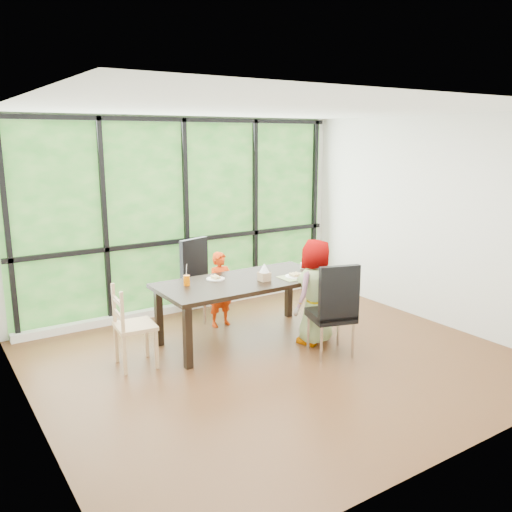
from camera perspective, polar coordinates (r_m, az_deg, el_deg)
name	(u,v)px	position (r m, az deg, el deg)	size (l,w,h in m)	color
ground	(276,360)	(6.03, 2.17, -11.05)	(5.00, 5.00, 0.00)	black
back_wall	(184,215)	(7.54, -7.70, 4.37)	(5.00, 5.00, 0.00)	silver
foliage_backdrop	(185,215)	(7.52, -7.63, 4.36)	(4.80, 0.02, 2.65)	#1C501A
window_mullions	(186,216)	(7.49, -7.50, 4.32)	(4.80, 0.06, 2.65)	black
window_sill	(190,305)	(7.75, -7.09, -5.27)	(4.80, 0.12, 0.10)	silver
dining_table	(245,310)	(6.47, -1.23, -5.78)	(2.10, 0.97, 0.75)	black
chair_window_leather	(204,280)	(7.21, -5.57, -2.54)	(0.46, 0.46, 1.08)	black
chair_interior_leather	(331,308)	(6.05, 8.06, -5.60)	(0.46, 0.46, 1.08)	black
chair_end_beech	(135,326)	(5.87, -12.86, -7.33)	(0.42, 0.40, 0.90)	tan
child_toddler	(221,289)	(6.92, -3.80, -3.57)	(0.36, 0.24, 0.98)	red
child_older	(313,292)	(6.32, 6.19, -3.87)	(0.62, 0.40, 1.26)	gray
placemat	(295,277)	(6.50, 4.24, -2.27)	(0.39, 0.28, 0.01)	tan
plate_far	(215,279)	(6.40, -4.38, -2.46)	(0.22, 0.22, 0.01)	white
plate_near	(296,277)	(6.50, 4.29, -2.21)	(0.26, 0.26, 0.02)	white
orange_cup	(187,280)	(6.17, -7.46, -2.61)	(0.07, 0.07, 0.12)	#F26A00
green_cup	(319,270)	(6.63, 6.74, -1.55)	(0.07, 0.07, 0.11)	#4FD72D
white_mug	(303,266)	(6.93, 5.07, -1.04)	(0.07, 0.07, 0.08)	white
tissue_box	(264,276)	(6.31, 0.89, -2.21)	(0.12, 0.12, 0.10)	tan
crepe_rolls_far	(215,277)	(6.39, -4.38, -2.25)	(0.10, 0.12, 0.04)	tan
crepe_rolls_near	(296,274)	(6.49, 4.30, -1.99)	(0.15, 0.12, 0.04)	tan
straw_white	(186,272)	(6.15, -7.49, -1.72)	(0.01, 0.01, 0.20)	white
straw_pink	(319,263)	(6.61, 6.76, -0.76)	(0.01, 0.01, 0.20)	pink
tissue	(264,268)	(6.29, 0.90, -1.27)	(0.12, 0.12, 0.11)	white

